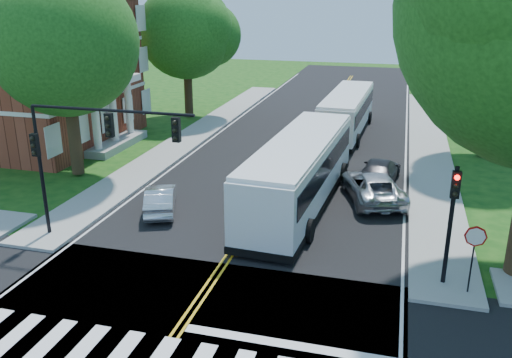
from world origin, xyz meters
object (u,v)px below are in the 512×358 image
(hatchback, at_px, (160,199))
(suv, at_px, (373,186))
(bus_follow, at_px, (347,112))
(signal_nw, at_px, (86,143))
(signal_ne, at_px, (452,211))
(bus_lead, at_px, (300,171))
(dark_sedan, at_px, (380,171))

(hatchback, height_order, suv, suv)
(suv, bearing_deg, bus_follow, -95.76)
(signal_nw, height_order, signal_ne, signal_nw)
(bus_lead, relative_size, hatchback, 3.43)
(dark_sedan, bearing_deg, signal_ne, 110.11)
(signal_nw, relative_size, bus_lead, 0.54)
(dark_sedan, bearing_deg, bus_lead, 55.53)
(signal_nw, height_order, bus_lead, signal_nw)
(signal_ne, relative_size, hatchback, 1.14)
(suv, bearing_deg, signal_ne, 93.23)
(suv, bearing_deg, hatchback, 5.68)
(signal_ne, height_order, dark_sedan, signal_ne)
(signal_ne, relative_size, suv, 0.83)
(bus_follow, relative_size, hatchback, 3.10)
(bus_follow, height_order, hatchback, bus_follow)
(signal_nw, relative_size, dark_sedan, 1.52)
(signal_ne, relative_size, bus_lead, 0.33)
(signal_nw, xyz_separation_m, dark_sedan, (11.23, 10.78, -3.68))
(bus_lead, relative_size, dark_sedan, 2.80)
(signal_nw, distance_m, hatchback, 5.49)
(hatchback, bearing_deg, signal_nw, 50.78)
(bus_follow, bearing_deg, dark_sedan, 107.95)
(signal_ne, relative_size, bus_follow, 0.37)
(signal_ne, distance_m, dark_sedan, 11.36)
(hatchback, xyz_separation_m, suv, (9.80, 4.19, 0.10))
(hatchback, xyz_separation_m, dark_sedan, (10.00, 6.95, 0.05))
(signal_nw, height_order, hatchback, signal_nw)
(bus_follow, height_order, dark_sedan, bus_follow)
(signal_ne, distance_m, bus_follow, 22.17)
(bus_follow, relative_size, suv, 2.25)
(signal_nw, height_order, suv, signal_nw)
(hatchback, distance_m, suv, 10.66)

